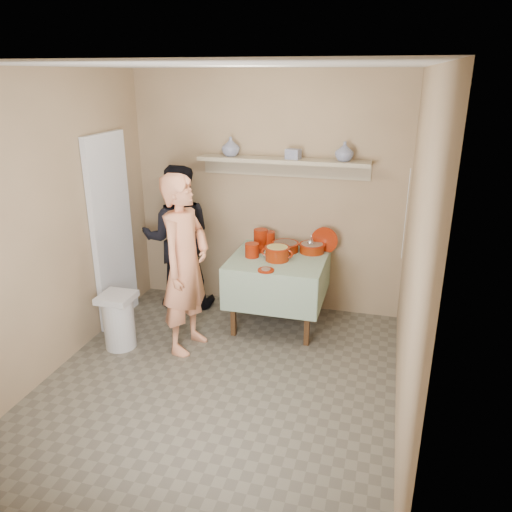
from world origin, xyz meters
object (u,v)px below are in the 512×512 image
(person_helper, at_px, (178,238))
(cazuela_rice, at_px, (277,252))
(trash_bin, at_px, (119,320))
(serving_table, at_px, (279,268))
(person_cook, at_px, (185,265))

(person_helper, relative_size, cazuela_rice, 4.95)
(person_helper, distance_m, trash_bin, 1.19)
(serving_table, height_order, cazuela_rice, cazuela_rice)
(serving_table, bearing_deg, trash_bin, -147.31)
(cazuela_rice, xyz_separation_m, trash_bin, (-1.39, -0.80, -0.56))
(serving_table, relative_size, trash_bin, 1.74)
(person_helper, distance_m, cazuela_rice, 1.22)
(cazuela_rice, bearing_deg, trash_bin, -150.17)
(person_helper, distance_m, serving_table, 1.22)
(person_cook, distance_m, cazuela_rice, 0.96)
(trash_bin, bearing_deg, cazuela_rice, 29.83)
(person_cook, height_order, serving_table, person_cook)
(serving_table, distance_m, cazuela_rice, 0.22)
(person_helper, xyz_separation_m, serving_table, (1.19, -0.16, -0.18))
(cazuela_rice, distance_m, trash_bin, 1.70)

